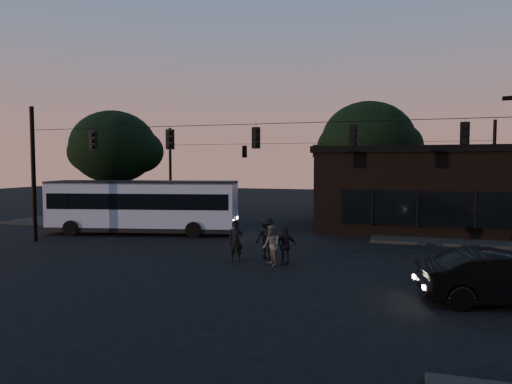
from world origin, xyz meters
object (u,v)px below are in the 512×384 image
(bus, at_px, (143,204))
(pedestrian_a, at_px, (236,241))
(pedestrian_d, at_px, (267,238))
(car, at_px, (505,279))
(pedestrian_b, at_px, (271,245))
(building, at_px, (438,188))
(pedestrian_c, at_px, (286,246))

(bus, height_order, pedestrian_a, bus)
(pedestrian_d, bearing_deg, bus, -21.20)
(bus, xyz_separation_m, car, (18.25, -9.37, -1.01))
(bus, height_order, car, bus)
(pedestrian_a, xyz_separation_m, pedestrian_b, (1.71, -0.28, -0.05))
(pedestrian_a, distance_m, pedestrian_d, 1.52)
(building, height_order, pedestrian_d, building)
(pedestrian_a, relative_size, pedestrian_c, 1.12)
(bus, relative_size, pedestrian_d, 6.22)
(pedestrian_c, xyz_separation_m, pedestrian_d, (-1.06, 0.90, 0.14))
(car, bearing_deg, bus, 52.24)
(bus, bearing_deg, pedestrian_d, -40.33)
(car, xyz_separation_m, pedestrian_c, (-7.74, 3.44, -0.01))
(car, bearing_deg, pedestrian_c, 55.46)
(pedestrian_a, height_order, pedestrian_d, pedestrian_d)
(pedestrian_a, bearing_deg, building, 34.32)
(pedestrian_b, bearing_deg, pedestrian_a, -135.31)
(bus, xyz_separation_m, pedestrian_b, (9.97, -6.27, -0.97))
(building, xyz_separation_m, car, (0.61, -17.13, -1.88))
(building, bearing_deg, pedestrian_b, -118.69)
(building, height_order, pedestrian_a, building)
(pedestrian_d, bearing_deg, car, 160.61)
(bus, relative_size, pedestrian_a, 6.47)
(pedestrian_b, distance_m, pedestrian_c, 0.64)
(building, height_order, bus, building)
(car, height_order, pedestrian_c, car)
(bus, bearing_deg, pedestrian_b, -44.46)
(building, relative_size, car, 3.06)
(building, relative_size, pedestrian_c, 9.37)
(car, height_order, pedestrian_b, pedestrian_b)
(bus, distance_m, pedestrian_a, 10.24)
(pedestrian_b, bearing_deg, pedestrian_c, 86.23)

